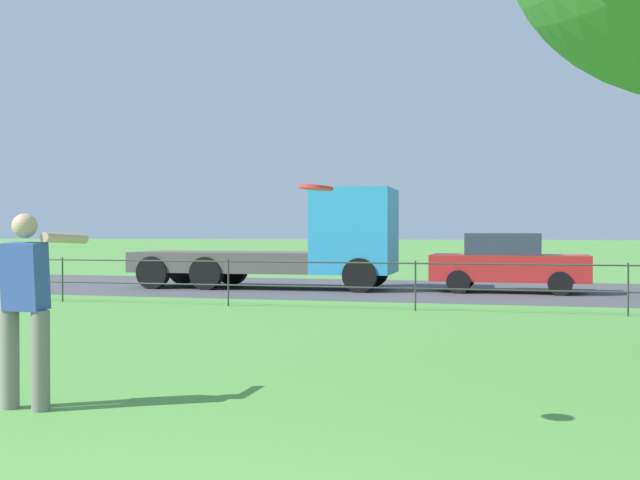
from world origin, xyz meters
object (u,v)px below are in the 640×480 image
(frisbee, at_px, (316,188))
(flatbed_truck_center, at_px, (303,245))
(car_red_right, at_px, (508,262))
(person_thrower, at_px, (26,303))

(frisbee, distance_m, flatbed_truck_center, 15.63)
(frisbee, xyz_separation_m, car_red_right, (1.20, 15.07, -1.14))
(flatbed_truck_center, relative_size, car_red_right, 1.83)
(frisbee, distance_m, car_red_right, 15.16)
(flatbed_truck_center, height_order, car_red_right, flatbed_truck_center)
(frisbee, relative_size, car_red_right, 0.09)
(person_thrower, xyz_separation_m, car_red_right, (3.94, 14.81, -0.17))
(frisbee, xyz_separation_m, flatbed_truck_center, (-4.34, 15.00, -0.70))
(person_thrower, distance_m, car_red_right, 15.33)
(car_red_right, bearing_deg, flatbed_truck_center, -179.19)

